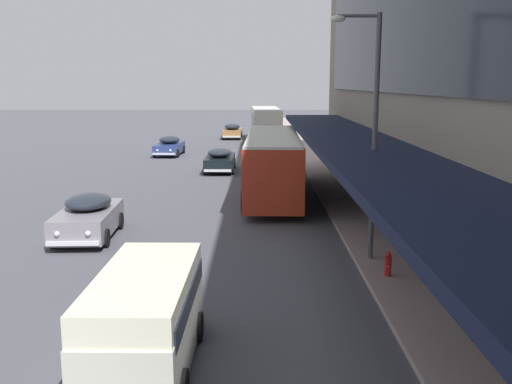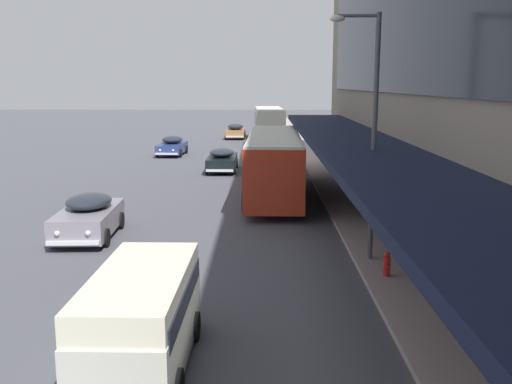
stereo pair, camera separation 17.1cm
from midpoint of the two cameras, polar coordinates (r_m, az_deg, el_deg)
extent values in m
cube|color=#B1311B|center=(27.81, 1.56, 2.88)|extent=(2.78, 11.38, 2.63)
cube|color=black|center=(27.77, 1.57, 3.53)|extent=(2.79, 10.48, 1.16)
cube|color=silver|center=(27.65, 1.58, 5.69)|extent=(2.68, 11.38, 0.12)
cube|color=black|center=(33.36, 1.57, 6.06)|extent=(1.24, 0.09, 0.36)
cylinder|color=black|center=(31.81, -0.69, 1.77)|extent=(0.28, 1.01, 1.00)
cylinder|color=black|center=(31.82, 3.79, 1.75)|extent=(0.28, 1.01, 1.00)
cylinder|color=black|center=(24.58, -1.35, -0.93)|extent=(0.28, 1.01, 1.00)
cylinder|color=black|center=(24.58, 4.45, -0.96)|extent=(0.28, 1.01, 1.00)
cylinder|color=black|center=(27.19, -1.07, 0.21)|extent=(0.28, 1.01, 1.00)
cylinder|color=black|center=(27.19, 4.17, 0.19)|extent=(0.28, 1.01, 1.00)
cube|color=beige|center=(54.94, 0.94, 6.87)|extent=(2.87, 9.46, 2.70)
cube|color=black|center=(54.92, 0.94, 7.21)|extent=(2.88, 8.71, 1.19)
cube|color=silver|center=(54.86, 0.94, 8.33)|extent=(2.77, 9.45, 0.12)
cube|color=black|center=(59.59, 0.71, 8.24)|extent=(1.27, 0.10, 0.36)
cylinder|color=black|center=(58.16, -0.48, 5.90)|extent=(0.28, 1.01, 1.00)
cylinder|color=black|center=(58.28, 2.03, 5.91)|extent=(0.28, 1.01, 1.00)
cylinder|color=black|center=(52.10, -0.31, 5.32)|extent=(0.28, 1.01, 1.00)
cylinder|color=black|center=(52.23, 2.50, 5.33)|extent=(0.28, 1.01, 1.00)
cube|color=black|center=(36.24, -3.71, 3.02)|extent=(1.76, 4.25, 0.75)
ellipsoid|color=#1E232D|center=(35.95, -3.74, 3.96)|extent=(1.54, 2.34, 0.56)
cube|color=silver|center=(38.42, -3.48, 3.13)|extent=(1.64, 0.13, 0.14)
cube|color=silver|center=(34.14, -3.96, 2.15)|extent=(1.64, 0.13, 0.14)
sphere|color=silver|center=(38.39, -4.19, 3.53)|extent=(0.18, 0.18, 0.18)
sphere|color=silver|center=(38.32, -2.77, 3.53)|extent=(0.18, 0.18, 0.18)
cylinder|color=black|center=(37.65, -4.88, 2.88)|extent=(0.14, 0.64, 0.64)
cylinder|color=black|center=(37.53, -2.24, 2.88)|extent=(0.14, 0.64, 0.64)
cylinder|color=black|center=(35.06, -5.27, 2.28)|extent=(0.14, 0.64, 0.64)
cylinder|color=black|center=(34.93, -2.44, 2.28)|extent=(0.14, 0.64, 0.64)
cube|color=gray|center=(21.47, -16.62, -2.75)|extent=(1.98, 4.08, 0.84)
ellipsoid|color=#1E232D|center=(21.52, -16.59, -0.91)|extent=(1.69, 2.27, 0.54)
cube|color=silver|center=(19.61, -18.04, -4.92)|extent=(1.73, 0.19, 0.14)
cube|color=silver|center=(23.47, -15.37, -2.22)|extent=(1.73, 0.19, 0.14)
sphere|color=silver|center=(19.43, -16.65, -4.01)|extent=(0.18, 0.18, 0.18)
sphere|color=silver|center=(19.70, -19.48, -3.98)|extent=(0.18, 0.18, 0.18)
cylinder|color=black|center=(20.16, -14.92, -4.47)|extent=(0.17, 0.65, 0.64)
cylinder|color=black|center=(20.64, -19.87, -4.40)|extent=(0.17, 0.65, 0.64)
cylinder|color=black|center=(22.51, -13.56, -2.81)|extent=(0.17, 0.65, 0.64)
cylinder|color=black|center=(22.94, -18.03, -2.79)|extent=(0.17, 0.65, 0.64)
cube|color=#9C6B3E|center=(58.15, -2.42, 5.97)|extent=(1.82, 4.72, 0.71)
ellipsoid|color=#1E232D|center=(57.86, -2.43, 6.57)|extent=(1.59, 2.60, 0.60)
cube|color=silver|center=(60.56, -2.33, 5.97)|extent=(1.71, 0.12, 0.14)
cube|color=silver|center=(55.77, -2.51, 5.54)|extent=(1.71, 0.12, 0.14)
sphere|color=silver|center=(60.53, -2.80, 6.20)|extent=(0.18, 0.18, 0.18)
sphere|color=silver|center=(60.49, -1.86, 6.21)|extent=(0.18, 0.18, 0.18)
cylinder|color=black|center=(59.67, -3.23, 5.84)|extent=(0.14, 0.64, 0.64)
cylinder|color=black|center=(59.60, -1.49, 5.84)|extent=(0.14, 0.64, 0.64)
cylinder|color=black|center=(56.76, -3.39, 5.58)|extent=(0.14, 0.64, 0.64)
cylinder|color=black|center=(56.69, -1.56, 5.59)|extent=(0.14, 0.64, 0.64)
cube|color=gray|center=(36.94, 1.54, 3.19)|extent=(1.91, 4.27, 0.76)
ellipsoid|color=#1E232D|center=(36.65, 1.54, 4.12)|extent=(1.63, 2.37, 0.55)
cube|color=silver|center=(39.11, 1.57, 3.28)|extent=(1.67, 0.18, 0.14)
cube|color=silver|center=(34.84, 1.50, 2.35)|extent=(1.67, 0.18, 0.14)
sphere|color=silver|center=(39.05, 0.87, 3.68)|extent=(0.18, 0.18, 0.18)
sphere|color=silver|center=(39.04, 2.28, 3.68)|extent=(0.18, 0.18, 0.18)
cylinder|color=black|center=(38.29, 0.25, 3.05)|extent=(0.16, 0.64, 0.64)
cylinder|color=black|center=(38.27, 2.87, 3.03)|extent=(0.16, 0.64, 0.64)
cylinder|color=black|center=(35.71, 0.11, 2.48)|extent=(0.16, 0.64, 0.64)
cylinder|color=black|center=(35.69, 2.92, 2.46)|extent=(0.16, 0.64, 0.64)
cube|color=navy|center=(44.70, -8.73, 4.38)|extent=(1.98, 4.13, 0.71)
ellipsoid|color=#1E232D|center=(44.83, -8.70, 5.20)|extent=(1.67, 2.30, 0.60)
cube|color=silver|center=(42.70, -9.27, 3.79)|extent=(1.70, 0.20, 0.14)
cube|color=silver|center=(46.75, -8.22, 4.42)|extent=(1.70, 0.20, 0.14)
sphere|color=silver|center=(42.60, -8.63, 4.13)|extent=(0.18, 0.18, 0.18)
sphere|color=silver|center=(42.81, -9.92, 4.12)|extent=(0.18, 0.18, 0.18)
cylinder|color=black|center=(43.33, -7.89, 3.86)|extent=(0.17, 0.65, 0.64)
cylinder|color=black|center=(43.70, -10.19, 3.85)|extent=(0.17, 0.65, 0.64)
cylinder|color=black|center=(45.79, -7.31, 4.24)|extent=(0.17, 0.65, 0.64)
cylinder|color=black|center=(46.13, -9.50, 4.23)|extent=(0.17, 0.65, 0.64)
cube|color=beige|center=(11.61, -11.32, -13.58)|extent=(1.80, 4.32, 1.29)
cube|color=#EEEACB|center=(11.31, -11.47, -9.94)|extent=(1.77, 4.24, 0.83)
cube|color=black|center=(11.34, -11.45, -10.38)|extent=(1.84, 3.89, 0.41)
ellipsoid|color=beige|center=(13.46, -9.48, -9.38)|extent=(1.62, 0.62, 1.11)
cylinder|color=black|center=(13.09, -13.94, -12.89)|extent=(0.17, 0.64, 0.64)
cylinder|color=black|center=(12.77, -6.11, -13.24)|extent=(0.17, 0.64, 0.64)
cylinder|color=#4C4C51|center=(17.51, 11.55, 5.12)|extent=(0.16, 0.16, 7.37)
cylinder|color=#4C4C51|center=(17.43, 10.00, 16.97)|extent=(1.20, 0.10, 0.10)
ellipsoid|color=silver|center=(17.33, 7.95, 16.80)|extent=(0.44, 0.28, 0.20)
cylinder|color=red|center=(16.65, 12.81, -7.25)|extent=(0.20, 0.20, 0.55)
sphere|color=red|center=(16.55, 12.86, -6.14)|extent=(0.18, 0.18, 0.18)
cylinder|color=red|center=(16.78, 12.70, -7.00)|extent=(0.08, 0.10, 0.08)
cylinder|color=red|center=(16.50, 12.93, -7.32)|extent=(0.08, 0.10, 0.08)
camera|label=1|loc=(0.09, -90.22, -0.04)|focal=40.00mm
camera|label=2|loc=(0.09, 89.78, 0.04)|focal=40.00mm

